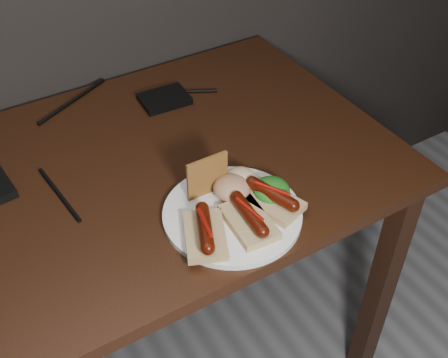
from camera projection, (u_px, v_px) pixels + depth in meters
The scene contains 11 objects.
desk at pixel (68, 228), 1.15m from camera, with size 1.40×0.70×0.75m.
hard_drive at pixel (164, 99), 1.33m from camera, with size 0.11×0.08×0.02m, color black.
desk_cables at pixel (22, 154), 1.18m from camera, with size 0.99×0.44×0.01m.
plate at pixel (232, 214), 1.04m from camera, with size 0.26×0.26×0.01m, color white.
bread_sausage_left at pixel (205, 232), 0.98m from camera, with size 0.11×0.13×0.04m.
bread_sausage_center at pixel (249, 219), 1.00m from camera, with size 0.08×0.12×0.04m.
bread_sausage_right at pixel (272, 198), 1.04m from camera, with size 0.10×0.13×0.04m.
crispbread at pixel (207, 176), 1.05m from camera, with size 0.09×0.01×0.09m, color #A96F2E.
salad_greens at pixel (271, 190), 1.05m from camera, with size 0.07×0.07×0.04m, color #0F4F14.
salsa_mound at pixel (232, 187), 1.06m from camera, with size 0.07×0.07×0.04m, color maroon.
coleslaw_mound at pixel (240, 179), 1.08m from camera, with size 0.06×0.06×0.04m, color beige.
Camera 1 is at (-0.13, 0.54, 1.50)m, focal length 45.00 mm.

